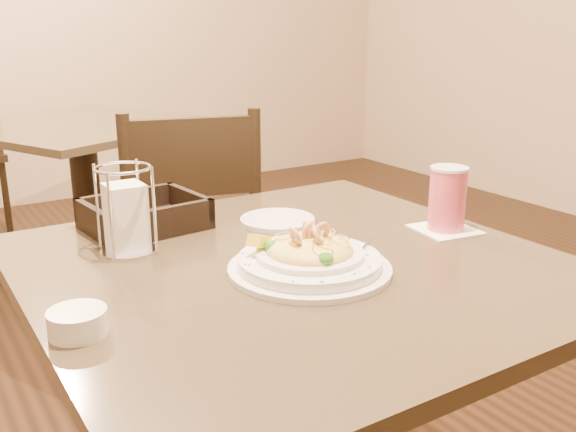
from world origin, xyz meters
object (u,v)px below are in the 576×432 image
pasta_bowl (309,258)px  napkin_caddy (126,216)px  drink_glass (447,199)px  bread_basket (145,218)px  dining_chair_near (190,245)px  side_plate (277,220)px  background_table (85,177)px  butter_ramekin (78,322)px  main_table (294,379)px

pasta_bowl → napkin_caddy: size_ratio=1.86×
drink_glass → bread_basket: 0.62m
dining_chair_near → bread_basket: bearing=73.7°
napkin_caddy → dining_chair_near: bearing=58.4°
dining_chair_near → pasta_bowl: (-0.17, -0.91, 0.28)m
napkin_caddy → side_plate: size_ratio=1.03×
dining_chair_near → side_plate: dining_chair_near is taller
background_table → napkin_caddy: (-0.36, -1.67, 0.31)m
background_table → drink_glass: 1.93m
pasta_bowl → napkin_caddy: 0.35m
butter_ramekin → main_table: bearing=10.7°
dining_chair_near → napkin_caddy: 0.82m
background_table → napkin_caddy: 1.73m
bread_basket → butter_ramekin: 0.47m
pasta_bowl → bread_basket: size_ratio=1.25×
dining_chair_near → napkin_caddy: size_ratio=5.66×
pasta_bowl → napkin_caddy: (-0.23, 0.26, 0.04)m
pasta_bowl → butter_ramekin: pasta_bowl is taller
background_table → main_table: bearing=-93.9°
main_table → pasta_bowl: pasta_bowl is taller
dining_chair_near → bread_basket: size_ratio=3.80×
dining_chair_near → napkin_caddy: bearing=73.5°
bread_basket → side_plate: (0.25, -0.11, -0.02)m
bread_basket → butter_ramekin: bread_basket is taller
dining_chair_near → pasta_bowl: size_ratio=3.05×
drink_glass → bread_basket: (-0.52, 0.34, -0.04)m
main_table → napkin_caddy: napkin_caddy is taller
background_table → dining_chair_near: size_ratio=1.28×
dining_chair_near → drink_glass: bearing=118.0°
main_table → butter_ramekin: size_ratio=11.14×
side_plate → dining_chair_near: bearing=84.0°
dining_chair_near → pasta_bowl: 0.96m
drink_glass → napkin_caddy: 0.63m
pasta_bowl → bread_basket: (-0.15, 0.38, -0.00)m
pasta_bowl → dining_chair_near: bearing=79.5°
dining_chair_near → butter_ramekin: (-0.56, -0.93, 0.27)m
pasta_bowl → side_plate: pasta_bowl is taller
main_table → side_plate: bearing=65.7°
butter_ramekin → pasta_bowl: bearing=2.9°
bread_basket → background_table: bearing=79.7°
background_table → pasta_bowl: 1.95m
bread_basket → side_plate: size_ratio=1.54×
bread_basket → napkin_caddy: 0.15m
dining_chair_near → drink_glass: (0.20, -0.86, 0.32)m
dining_chair_near → pasta_bowl: bearing=94.7°
butter_ramekin → napkin_caddy: bearing=59.4°
pasta_bowl → drink_glass: bearing=6.4°
background_table → side_plate: (-0.03, -1.66, 0.24)m
pasta_bowl → butter_ramekin: bearing=-177.1°
main_table → butter_ramekin: butter_ramekin is taller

